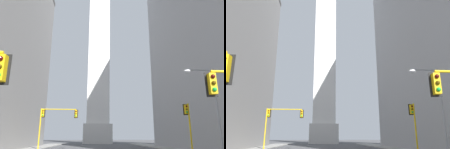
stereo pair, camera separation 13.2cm
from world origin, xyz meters
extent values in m
cube|color=silver|center=(0.00, 71.06, 2.99)|extent=(8.94, 8.94, 5.98)
cube|color=white|center=(0.00, 71.06, 35.22)|extent=(7.15, 7.15, 58.47)
cube|color=black|center=(-5.09, 7.37, 4.51)|extent=(0.58, 0.05, 1.32)
cylinder|color=yellow|center=(-9.58, 33.79, 3.12)|extent=(0.18, 0.18, 6.24)
cube|color=#E5B20F|center=(-9.29, 33.79, 5.54)|extent=(0.35, 0.35, 1.10)
cube|color=black|center=(-9.28, 33.97, 5.54)|extent=(0.58, 0.04, 1.32)
sphere|color=#410907|center=(-9.29, 33.60, 5.88)|extent=(0.22, 0.22, 0.22)
sphere|color=#483506|center=(-9.29, 33.60, 5.54)|extent=(0.22, 0.22, 0.22)
sphere|color=green|center=(-9.29, 33.60, 5.20)|extent=(0.22, 0.22, 0.22)
cylinder|color=yellow|center=(-6.86, 33.79, 6.14)|extent=(5.44, 0.14, 0.14)
sphere|color=yellow|center=(-9.58, 33.79, 6.14)|extent=(0.18, 0.18, 0.18)
cube|color=#E5B20F|center=(-4.14, 33.79, 5.47)|extent=(0.35, 0.35, 1.10)
cube|color=black|center=(-4.14, 33.97, 5.47)|extent=(0.58, 0.04, 1.32)
sphere|color=#410907|center=(-4.15, 33.60, 5.81)|extent=(0.22, 0.22, 0.22)
sphere|color=#483506|center=(-4.15, 33.60, 5.47)|extent=(0.22, 0.22, 0.22)
sphere|color=green|center=(-4.15, 33.60, 5.13)|extent=(0.22, 0.22, 0.22)
cylinder|color=yellow|center=(9.87, 23.71, 2.88)|extent=(0.18, 0.18, 5.75)
cube|color=#E5B20F|center=(9.58, 23.71, 5.05)|extent=(0.37, 0.37, 1.10)
cube|color=black|center=(9.57, 23.89, 5.05)|extent=(0.58, 0.08, 1.32)
sphere|color=#410907|center=(9.60, 23.53, 5.40)|extent=(0.22, 0.22, 0.22)
sphere|color=#483506|center=(9.60, 23.53, 5.05)|extent=(0.22, 0.22, 0.22)
sphere|color=green|center=(9.60, 23.53, 4.71)|extent=(0.22, 0.22, 0.22)
cube|color=#E5B20F|center=(4.72, 8.96, 4.49)|extent=(0.38, 0.38, 1.10)
cube|color=black|center=(4.74, 9.14, 4.49)|extent=(0.58, 0.10, 1.32)
sphere|color=#410907|center=(4.69, 8.77, 4.83)|extent=(0.22, 0.22, 0.22)
sphere|color=#483506|center=(4.69, 8.77, 4.49)|extent=(0.22, 0.22, 0.22)
sphere|color=green|center=(4.69, 8.77, 4.15)|extent=(0.22, 0.22, 0.22)
cylinder|color=gray|center=(9.34, 16.70, 3.94)|extent=(0.20, 0.20, 7.88)
cylinder|color=gray|center=(8.17, 16.70, 7.73)|extent=(2.34, 0.12, 0.12)
sphere|color=gray|center=(9.34, 16.70, 7.73)|extent=(0.20, 0.20, 0.20)
ellipsoid|color=silver|center=(7.01, 16.70, 7.61)|extent=(0.64, 0.36, 0.26)
camera|label=1|loc=(-1.34, -1.50, 1.81)|focal=35.00mm
camera|label=2|loc=(-1.21, -1.51, 1.81)|focal=35.00mm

